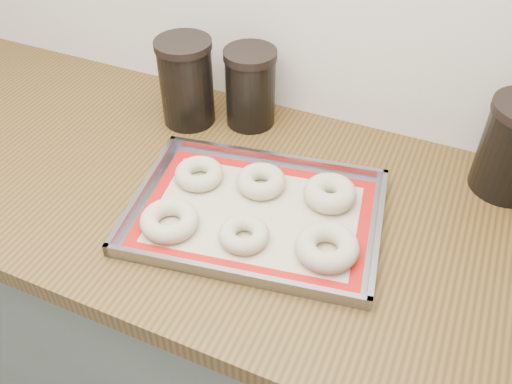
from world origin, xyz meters
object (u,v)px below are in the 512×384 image
at_px(bagel_front_left, 169,220).
at_px(bagel_front_right, 327,247).
at_px(canister_left, 186,82).
at_px(canister_mid, 250,87).
at_px(baking_tray, 256,213).
at_px(bagel_back_mid, 261,181).
at_px(bagel_back_right, 330,193).
at_px(bagel_front_mid, 244,234).
at_px(bagel_back_left, 199,174).

bearing_deg(bagel_front_left, bagel_front_right, 10.60).
xyz_separation_m(bagel_front_left, canister_left, (-0.14, 0.32, 0.08)).
distance_m(bagel_front_left, canister_mid, 0.38).
relative_size(baking_tray, canister_left, 2.59).
height_order(bagel_front_right, bagel_back_mid, bagel_front_right).
bearing_deg(bagel_back_right, bagel_front_mid, -123.59).
height_order(bagel_front_left, canister_left, canister_left).
bearing_deg(baking_tray, bagel_front_right, -15.45).
relative_size(bagel_front_right, bagel_back_right, 1.10).
relative_size(bagel_back_left, canister_mid, 0.54).
height_order(bagel_back_mid, canister_left, canister_left).
distance_m(bagel_front_left, bagel_back_mid, 0.20).
height_order(bagel_back_left, canister_left, canister_left).
bearing_deg(baking_tray, canister_mid, 116.15).
distance_m(bagel_back_mid, canister_left, 0.30).
bearing_deg(canister_mid, bagel_front_right, -48.03).
relative_size(baking_tray, bagel_back_mid, 5.26).
xyz_separation_m(bagel_front_mid, canister_left, (-0.28, 0.30, 0.08)).
xyz_separation_m(bagel_front_left, bagel_back_mid, (0.11, 0.17, 0.00)).
xyz_separation_m(baking_tray, bagel_back_mid, (-0.02, 0.07, 0.01)).
distance_m(bagel_front_mid, canister_left, 0.41).
xyz_separation_m(bagel_back_left, bagel_back_right, (0.26, 0.05, 0.00)).
bearing_deg(bagel_back_right, baking_tray, -141.71).
bearing_deg(canister_left, baking_tray, -40.47).
height_order(baking_tray, bagel_back_mid, bagel_back_mid).
height_order(baking_tray, bagel_front_right, bagel_front_right).
distance_m(bagel_front_mid, bagel_back_right, 0.19).
bearing_deg(bagel_back_left, bagel_back_mid, 12.97).
height_order(bagel_front_mid, canister_mid, canister_mid).
relative_size(baking_tray, bagel_front_mid, 5.63).
relative_size(bagel_back_left, bagel_back_right, 0.96).
bearing_deg(bagel_front_mid, bagel_back_right, 56.41).
height_order(baking_tray, canister_mid, canister_mid).
bearing_deg(bagel_back_mid, bagel_front_mid, -78.58).
bearing_deg(canister_mid, bagel_front_left, -88.82).
height_order(bagel_front_right, bagel_back_right, bagel_back_right).
bearing_deg(canister_left, bagel_front_right, -32.82).
bearing_deg(canister_mid, bagel_back_left, -91.53).
bearing_deg(baking_tray, bagel_back_right, 38.29).
height_order(bagel_front_mid, bagel_front_right, bagel_front_right).
height_order(bagel_front_left, canister_mid, canister_mid).
xyz_separation_m(bagel_back_mid, canister_left, (-0.25, 0.16, 0.08)).
bearing_deg(bagel_front_left, canister_left, 113.24).
bearing_deg(bagel_front_mid, bagel_front_left, -169.89).
xyz_separation_m(bagel_back_mid, canister_mid, (-0.12, 0.21, 0.07)).
relative_size(bagel_front_left, bagel_back_mid, 1.11).
distance_m(bagel_front_mid, bagel_back_left, 0.19).
bearing_deg(bagel_back_left, bagel_front_left, -84.24).
bearing_deg(baking_tray, bagel_front_left, -143.84).
distance_m(baking_tray, bagel_front_mid, 0.07).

